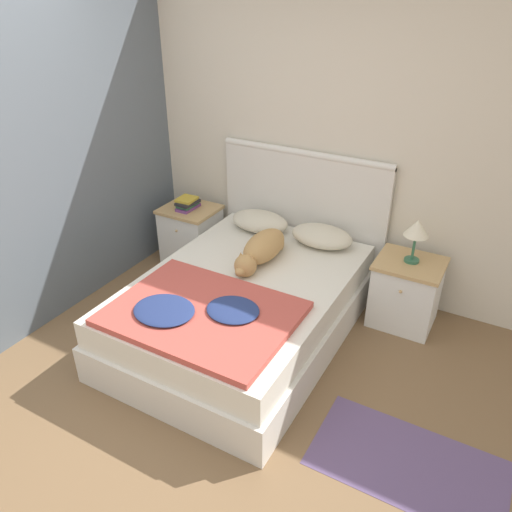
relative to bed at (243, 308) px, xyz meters
The scene contains 14 objects.
ground_plane 1.08m from the bed, 97.88° to the right, with size 16.00×16.00×0.00m, color brown.
wall_back 1.51m from the bed, 97.59° to the left, with size 9.00×0.06×2.55m.
wall_side_left 1.79m from the bed, behind, with size 0.06×3.10×2.55m.
bed is the anchor object (origin of this frame).
headboard 1.08m from the bed, 90.00° to the left, with size 1.49×0.06×1.17m.
nightstand_left 1.26m from the bed, 143.34° to the left, with size 0.49×0.44×0.54m.
nightstand_right 1.26m from the bed, 36.66° to the left, with size 0.49×0.44×0.54m.
pillow_left 0.89m from the bed, 110.21° to the left, with size 0.51×0.33×0.16m.
pillow_right 0.89m from the bed, 69.79° to the left, with size 0.51×0.33×0.16m.
quilt 0.58m from the bed, 91.02° to the right, with size 1.16×0.88×0.08m.
dog 0.47m from the bed, 92.57° to the left, with size 0.24×0.72×0.22m.
book_stack 1.30m from the bed, 144.09° to the left, with size 0.18×0.24×0.10m.
table_lamp 1.39m from the bed, 37.13° to the left, with size 0.18×0.18×0.34m.
rug 1.53m from the bed, 21.62° to the right, with size 1.06×0.59×0.00m.
Camera 1 is at (1.72, -1.56, 2.40)m, focal length 35.00 mm.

